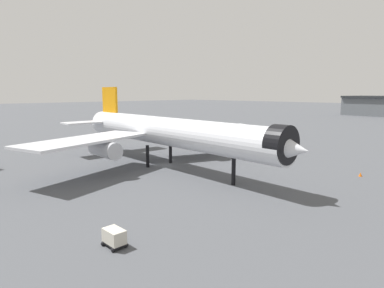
{
  "coord_description": "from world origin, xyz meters",
  "views": [
    {
      "loc": [
        53.61,
        -44.42,
        15.43
      ],
      "look_at": [
        9.5,
        -1.18,
        5.77
      ],
      "focal_mm": 31.0,
      "sensor_mm": 36.0,
      "label": 1
    }
  ],
  "objects_px": {
    "baggage_tug_wing": "(289,145)",
    "traffic_cone_near_nose": "(360,174)",
    "baggage_cart_trailing": "(114,237)",
    "airliner_near_gate": "(166,132)"
  },
  "relations": [
    {
      "from": "baggage_tug_wing",
      "to": "traffic_cone_near_nose",
      "type": "distance_m",
      "value": 30.57
    },
    {
      "from": "traffic_cone_near_nose",
      "to": "baggage_tug_wing",
      "type": "bearing_deg",
      "value": 143.85
    },
    {
      "from": "baggage_tug_wing",
      "to": "traffic_cone_near_nose",
      "type": "height_order",
      "value": "baggage_tug_wing"
    },
    {
      "from": "baggage_cart_trailing",
      "to": "traffic_cone_near_nose",
      "type": "height_order",
      "value": "baggage_cart_trailing"
    },
    {
      "from": "airliner_near_gate",
      "to": "traffic_cone_near_nose",
      "type": "bearing_deg",
      "value": 35.49
    },
    {
      "from": "baggage_tug_wing",
      "to": "airliner_near_gate",
      "type": "bearing_deg",
      "value": 76.74
    },
    {
      "from": "baggage_cart_trailing",
      "to": "traffic_cone_near_nose",
      "type": "bearing_deg",
      "value": 81.13
    },
    {
      "from": "baggage_tug_wing",
      "to": "baggage_cart_trailing",
      "type": "xyz_separation_m",
      "value": [
        17.48,
        -65.7,
        0.0
      ]
    },
    {
      "from": "airliner_near_gate",
      "to": "baggage_tug_wing",
      "type": "relative_size",
      "value": 19.2
    },
    {
      "from": "airliner_near_gate",
      "to": "traffic_cone_near_nose",
      "type": "relative_size",
      "value": 82.75
    }
  ]
}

